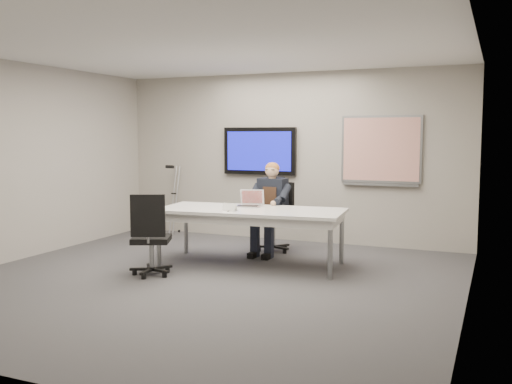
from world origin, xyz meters
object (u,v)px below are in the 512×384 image
at_px(conference_table, 251,215).
at_px(office_chair_near, 151,250).
at_px(office_chair_far, 275,230).
at_px(laptop, 250,202).
at_px(seated_person, 268,218).

bearing_deg(conference_table, office_chair_near, -136.48).
bearing_deg(office_chair_far, office_chair_near, -95.03).
bearing_deg(laptop, seated_person, 67.76).
bearing_deg(office_chair_far, laptop, -77.93).
xyz_separation_m(conference_table, laptop, (-0.12, 0.23, 0.15)).
distance_m(conference_table, laptop, 0.30).
distance_m(conference_table, office_chair_near, 1.44).
bearing_deg(seated_person, laptop, -91.94).
relative_size(conference_table, laptop, 6.70).
bearing_deg(seated_person, office_chair_near, -110.18).
distance_m(office_chair_near, laptop, 1.59).
relative_size(conference_table, office_chair_far, 2.46).
height_order(office_chair_far, seated_person, seated_person).
relative_size(office_chair_far, laptop, 2.73).
xyz_separation_m(office_chair_far, seated_person, (-0.01, -0.25, 0.22)).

